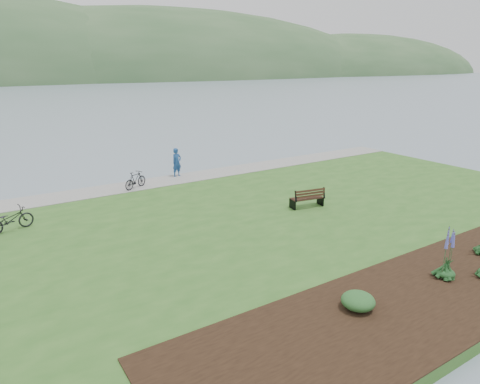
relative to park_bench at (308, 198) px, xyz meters
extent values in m
plane|color=slate|center=(-2.49, 1.49, -0.91)|extent=(600.00, 600.00, 0.00)
cube|color=#2C591F|center=(-2.49, -0.51, -0.71)|extent=(34.00, 20.00, 0.40)
cube|color=gray|center=(-2.49, 8.39, -0.49)|extent=(34.00, 2.20, 0.03)
cube|color=black|center=(0.51, -8.31, -0.49)|extent=(24.00, 4.40, 0.04)
cube|color=black|center=(0.02, 0.11, -0.05)|extent=(1.72, 0.86, 0.05)
cube|color=black|center=(-0.04, -0.20, 0.26)|extent=(1.64, 0.45, 0.51)
cube|color=black|center=(-0.77, 0.25, -0.28)|extent=(0.16, 0.57, 0.45)
cube|color=black|center=(0.81, -0.04, -0.28)|extent=(0.16, 0.57, 0.45)
imported|color=navy|center=(-2.90, 8.99, 0.56)|extent=(0.88, 0.71, 2.13)
imported|color=black|center=(-12.71, 4.53, 0.00)|extent=(1.25, 2.07, 1.02)
imported|color=black|center=(-6.01, 7.86, -0.01)|extent=(1.21, 1.68, 1.00)
ellipsoid|color=#143919|center=(-1.02, -8.00, -0.32)|extent=(0.62, 0.62, 0.31)
cone|color=#484DA8|center=(-1.02, -8.00, 0.74)|extent=(0.36, 0.36, 1.80)
ellipsoid|color=#1E4C21|center=(-4.91, -7.73, -0.22)|extent=(0.98, 0.98, 0.49)
camera|label=1|loc=(-13.73, -15.06, 6.42)|focal=32.00mm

